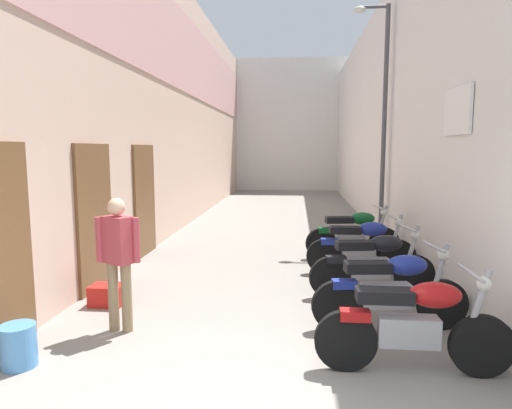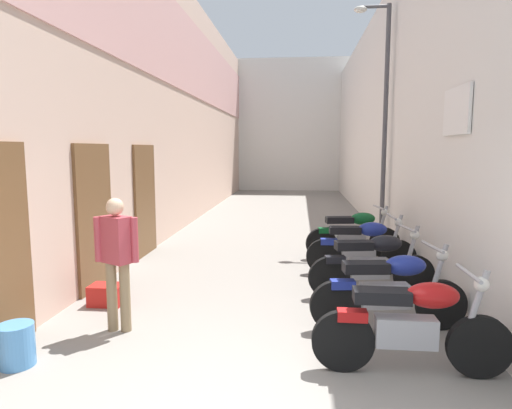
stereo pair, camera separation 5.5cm
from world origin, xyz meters
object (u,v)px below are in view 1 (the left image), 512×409
Objects in this scene: motorcycle_nearest at (415,323)px; motorcycle_second at (391,289)px; water_jug_near_door at (18,346)px; street_lamp at (381,109)px; plastic_crate at (108,295)px; motorcycle_fourth at (362,245)px; motorcycle_fifth at (354,233)px; motorcycle_third at (374,263)px; pedestrian_by_doorway at (118,255)px.

motorcycle_nearest and motorcycle_second have the same top height.
water_jug_near_door is 0.08× the size of street_lamp.
motorcycle_nearest reaches higher than plastic_crate.
motorcycle_fourth and motorcycle_fifth have the same top height.
motorcycle_second is 5.56m from street_lamp.
motorcycle_second is 2.34m from motorcycle_fourth.
motorcycle_second and motorcycle_third have the same top height.
motorcycle_nearest and motorcycle_fifth have the same top height.
street_lamp is at bearing 83.22° from motorcycle_nearest.
plastic_crate is (-0.52, 0.82, -0.78)m from pedestrian_by_doorway.
water_jug_near_door is (-3.82, -3.57, -0.29)m from motorcycle_fourth.
motorcycle_third is 0.99× the size of motorcycle_fourth.
water_jug_near_door is (-3.82, -2.42, -0.29)m from motorcycle_third.
motorcycle_fourth is 1.18× the size of pedestrian_by_doorway.
motorcycle_nearest is 3.37m from motorcycle_fourth.
motorcycle_fifth is 2.98m from street_lamp.
motorcycle_nearest is 3.26m from pedestrian_by_doorway.
motorcycle_fifth reaches higher than water_jug_near_door.
motorcycle_fourth is 4.15m from pedestrian_by_doorway.
motorcycle_nearest reaches higher than water_jug_near_door.
water_jug_near_door is at bearing -147.59° from motorcycle_third.
pedestrian_by_doorway is (-3.15, -3.77, 0.42)m from motorcycle_fifth.
street_lamp is (0.71, 1.47, 2.49)m from motorcycle_fifth.
street_lamp reaches higher than motorcycle_third.
motorcycle_third is 4.53m from water_jug_near_door.
motorcycle_third is 4.17× the size of plastic_crate.
street_lamp is at bearing 53.63° from pedestrian_by_doorway.
motorcycle_nearest is at bearing -90.00° from motorcycle_second.
plastic_crate is (-3.68, -1.84, -0.36)m from motorcycle_fourth.
motorcycle_second is at bearing -90.00° from motorcycle_fourth.
motorcycle_third is at bearing -90.01° from motorcycle_fourth.
pedestrian_by_doorway reaches higher than motorcycle_third.
motorcycle_nearest is at bearing -90.00° from motorcycle_third.
street_lamp reaches higher than motorcycle_nearest.
motorcycle_second reaches higher than water_jug_near_door.
motorcycle_third reaches higher than plastic_crate.
motorcycle_nearest is 4.21× the size of plastic_crate.
street_lamp reaches higher than motorcycle_fourth.
street_lamp is at bearing 53.67° from water_jug_near_door.
motorcycle_nearest is 4.48m from motorcycle_fifth.
motorcycle_fifth is 6.05m from water_jug_near_door.
pedestrian_by_doorway is (-3.15, -0.32, 0.42)m from motorcycle_second.
pedestrian_by_doorway is 6.83m from street_lamp.
motorcycle_fourth is 4.13m from plastic_crate.
motorcycle_fifth is at bearing -115.69° from street_lamp.
motorcycle_second is 1.19m from motorcycle_third.
plastic_crate is at bearing -134.76° from street_lamp.
pedestrian_by_doorway is at bearing -129.90° from motorcycle_fifth.
motorcycle_fourth is 3.66m from street_lamp.
water_jug_near_door reaches higher than plastic_crate.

